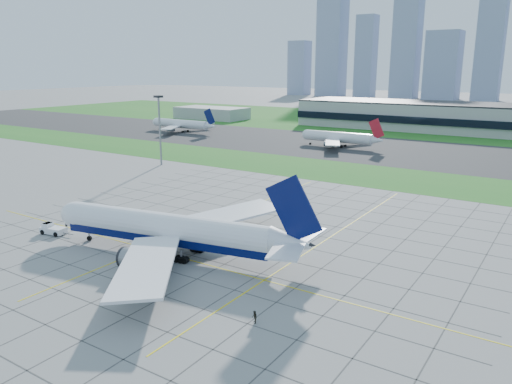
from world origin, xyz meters
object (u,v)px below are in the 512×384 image
(light_mast, at_px, (159,121))
(crew_far, at_px, (254,317))
(pushback_tug, at_px, (52,229))
(crew_near, at_px, (66,225))
(distant_jet_0, at_px, (182,124))
(distant_jet_1, at_px, (339,137))
(airliner, at_px, (169,230))

(light_mast, bearing_deg, crew_far, -40.29)
(crew_far, bearing_deg, pushback_tug, -134.67)
(crew_near, distance_m, distant_jet_0, 173.23)
(crew_near, bearing_deg, pushback_tug, -157.43)
(light_mast, height_order, distant_jet_1, light_mast)
(pushback_tug, relative_size, crew_far, 4.44)
(crew_near, height_order, distant_jet_0, distant_jet_0)
(distant_jet_0, bearing_deg, crew_near, -57.21)
(airliner, height_order, pushback_tug, airliner)
(distant_jet_0, relative_size, distant_jet_1, 1.00)
(crew_far, xyz_separation_m, distant_jet_1, (-56.49, 156.16, 3.53))
(light_mast, distance_m, crew_far, 125.14)
(pushback_tug, xyz_separation_m, distant_jet_1, (2.50, 147.52, 3.45))
(distant_jet_0, bearing_deg, light_mast, -53.06)
(light_mast, relative_size, crew_far, 13.44)
(light_mast, distance_m, distant_jet_0, 98.15)
(crew_near, bearing_deg, airliner, -72.88)
(crew_near, relative_size, distant_jet_0, 0.04)
(pushback_tug, height_order, crew_near, pushback_tug)
(crew_near, bearing_deg, distant_jet_1, 13.82)
(airliner, bearing_deg, distant_jet_1, 90.47)
(airliner, xyz_separation_m, pushback_tug, (-30.10, -5.10, -3.91))
(crew_far, bearing_deg, airliner, -151.77)
(pushback_tug, xyz_separation_m, crew_near, (-0.53, 3.98, -0.15))
(pushback_tug, bearing_deg, distant_jet_1, 78.53)
(crew_near, xyz_separation_m, distant_jet_0, (-93.80, 145.59, 3.61))
(crew_near, xyz_separation_m, distant_jet_1, (3.03, 143.54, 3.60))
(airliner, height_order, crew_far, airliner)
(crew_near, height_order, distant_jet_1, distant_jet_1)
(airliner, bearing_deg, crew_far, -35.94)
(distant_jet_1, bearing_deg, pushback_tug, -90.97)
(light_mast, xyz_separation_m, distant_jet_1, (38.25, 75.84, -11.70))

